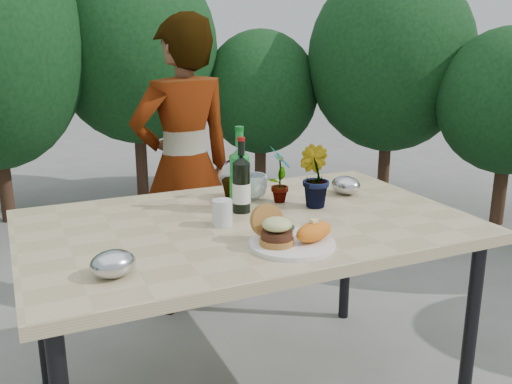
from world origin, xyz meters
name	(u,v)px	position (x,y,z in m)	size (l,w,h in m)	color
patio_table	(247,236)	(0.00, 0.00, 0.69)	(1.60, 1.00, 0.75)	tan
shrub_hedge	(148,73)	(0.09, 1.75, 1.17)	(6.83, 5.07, 2.24)	#382316
dinner_plate	(292,244)	(0.03, -0.29, 0.76)	(0.28, 0.28, 0.01)	white
burger_stack	(274,229)	(-0.02, -0.28, 0.81)	(0.11, 0.16, 0.11)	#B7722D
sweet_potato	(314,232)	(0.10, -0.31, 0.80)	(0.15, 0.08, 0.06)	orange
grilled_veg	(284,229)	(0.05, -0.20, 0.78)	(0.08, 0.05, 0.03)	olive
wine_bottle	(241,185)	(0.02, 0.11, 0.86)	(0.07, 0.07, 0.29)	black
sparkling_water	(240,180)	(0.03, 0.14, 0.87)	(0.08, 0.08, 0.33)	#188830
plastic_cup	(222,213)	(-0.10, -0.01, 0.80)	(0.07, 0.07, 0.10)	silver
seedling_left	(280,175)	(0.21, 0.16, 0.86)	(0.12, 0.08, 0.23)	#23541D
seedling_mid	(314,176)	(0.31, 0.06, 0.87)	(0.13, 0.11, 0.24)	#29541D
seedling_right	(235,175)	(0.07, 0.29, 0.85)	(0.11, 0.11, 0.20)	#23571E
blue_bowl	(253,186)	(0.14, 0.26, 0.80)	(0.13, 0.13, 0.10)	white
foil_packet_left	(113,264)	(-0.54, -0.30, 0.79)	(0.13, 0.11, 0.08)	#B2B5B9
foil_packet_right	(346,185)	(0.52, 0.15, 0.79)	(0.13, 0.11, 0.08)	#B5B7BC
person	(184,168)	(0.04, 0.88, 0.75)	(0.55, 0.36, 1.51)	#A67853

